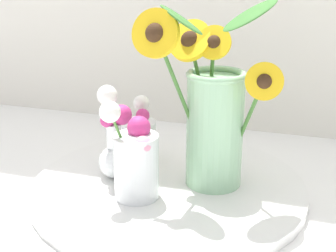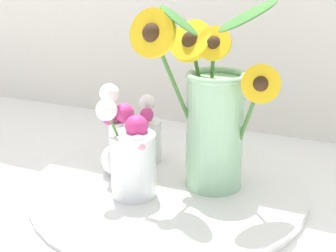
% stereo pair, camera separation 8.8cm
% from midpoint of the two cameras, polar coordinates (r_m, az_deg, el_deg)
% --- Properties ---
extents(ground_plane, '(6.00, 6.00, 0.00)m').
position_cam_midpoint_polar(ground_plane, '(0.84, -5.48, -11.53)').
color(ground_plane, white).
extents(serving_tray, '(0.54, 0.54, 0.02)m').
position_cam_midpoint_polar(serving_tray, '(0.93, -2.73, -7.44)').
color(serving_tray, white).
rests_on(serving_tray, ground_plane).
extents(mason_jar_sunflowers, '(0.27, 0.17, 0.36)m').
position_cam_midpoint_polar(mason_jar_sunflowers, '(0.87, 2.60, 1.30)').
color(mason_jar_sunflowers, '#99CC9E').
rests_on(mason_jar_sunflowers, serving_tray).
extents(vase_small_center, '(0.10, 0.09, 0.19)m').
position_cam_midpoint_polar(vase_small_center, '(0.85, -6.98, -4.18)').
color(vase_small_center, white).
rests_on(vase_small_center, serving_tray).
extents(vase_bulb_right, '(0.07, 0.07, 0.19)m').
position_cam_midpoint_polar(vase_bulb_right, '(0.93, -9.24, -1.95)').
color(vase_bulb_right, white).
rests_on(vase_bulb_right, serving_tray).
extents(vase_small_back, '(0.08, 0.08, 0.14)m').
position_cam_midpoint_polar(vase_small_back, '(1.00, -6.14, -1.46)').
color(vase_small_back, white).
rests_on(vase_small_back, serving_tray).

